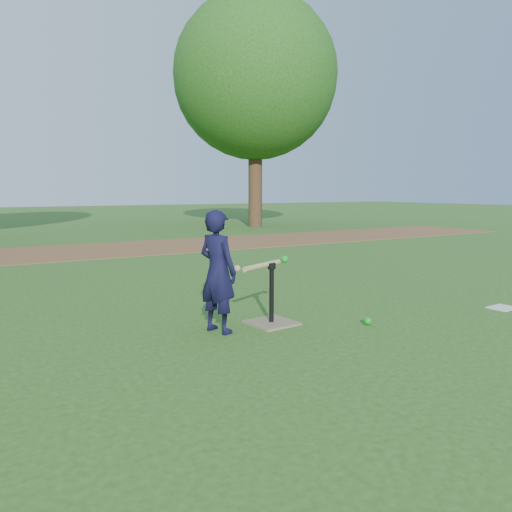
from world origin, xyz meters
TOP-DOWN VIEW (x-y plane):
  - ground at (0.00, 0.00)m, footprint 80.00×80.00m
  - dirt_strip at (0.00, 7.50)m, footprint 24.00×3.00m
  - child at (-0.85, 0.39)m, footprint 0.40×0.49m
  - wiffle_ball_ground at (0.53, -0.16)m, footprint 0.08×0.08m
  - clipboard at (2.33, -0.42)m, footprint 0.31×0.25m
  - batting_tee at (-0.27, 0.36)m, footprint 0.47×0.47m
  - swing_action at (-0.36, 0.36)m, footprint 0.69×0.30m
  - tree_right at (6.50, 12.00)m, footprint 5.80×5.80m

SIDE VIEW (x-z plane):
  - ground at x=0.00m, z-range 0.00..0.00m
  - dirt_strip at x=0.00m, z-range 0.00..0.01m
  - clipboard at x=2.33m, z-range 0.00..0.01m
  - wiffle_ball_ground at x=0.53m, z-range 0.00..0.08m
  - batting_tee at x=-0.27m, z-range -0.20..0.42m
  - child at x=-0.85m, z-range 0.00..1.15m
  - swing_action at x=-0.36m, z-range 0.56..0.66m
  - tree_right at x=6.50m, z-range 1.19..9.39m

